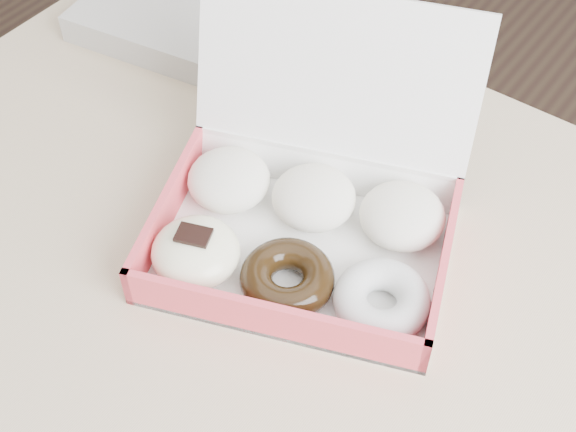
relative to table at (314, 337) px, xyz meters
The scene contains 3 objects.
table is the anchor object (origin of this frame).
donut_box 0.14m from the table, 135.98° to the left, with size 0.39×0.37×0.22m.
newspapers 0.50m from the table, 148.24° to the left, with size 0.24×0.19×0.04m, color beige.
Camera 1 is at (0.26, -0.40, 1.42)m, focal length 50.00 mm.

